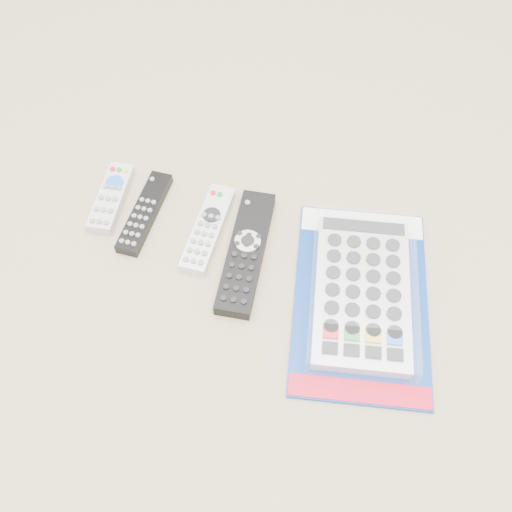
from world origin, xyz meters
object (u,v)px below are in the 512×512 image
(remote_large_black, at_px, (246,252))
(jumbo_remote_packaged, at_px, (362,291))
(remote_slim_black, at_px, (145,213))
(remote_silver_dvd, at_px, (208,229))
(remote_small_grey, at_px, (111,198))

(remote_large_black, xyz_separation_m, jumbo_remote_packaged, (0.19, -0.02, 0.01))
(remote_slim_black, bearing_deg, remote_silver_dvd, -1.33)
(remote_silver_dvd, relative_size, jumbo_remote_packaged, 0.48)
(remote_slim_black, bearing_deg, remote_large_black, -9.60)
(remote_small_grey, relative_size, remote_large_black, 0.62)
(remote_small_grey, bearing_deg, remote_silver_dvd, -11.66)
(remote_silver_dvd, xyz_separation_m, remote_large_black, (0.07, -0.03, 0.00))
(remote_slim_black, bearing_deg, remote_small_grey, 167.98)
(remote_small_grey, xyz_separation_m, remote_slim_black, (0.07, -0.01, -0.00))
(remote_large_black, height_order, jumbo_remote_packaged, jumbo_remote_packaged)
(remote_slim_black, relative_size, remote_silver_dvd, 0.97)
(remote_small_grey, relative_size, jumbo_remote_packaged, 0.40)
(remote_slim_black, distance_m, remote_silver_dvd, 0.11)
(remote_small_grey, bearing_deg, jumbo_remote_packaged, -15.44)
(remote_silver_dvd, height_order, remote_large_black, remote_large_black)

